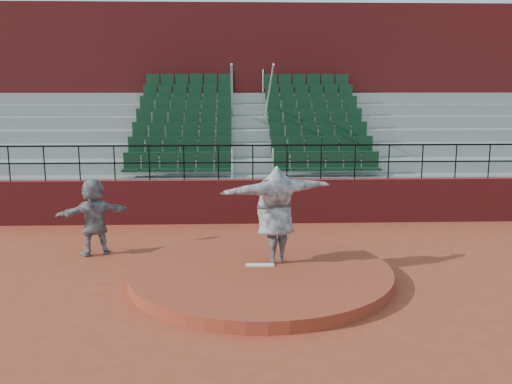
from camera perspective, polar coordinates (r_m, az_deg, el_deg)
ground at (r=12.16m, az=0.45°, el=-8.72°), size 90.00×90.00×0.00m
pitchers_mound at (r=12.12m, az=0.45°, el=-8.17°), size 5.50×5.50×0.25m
pitching_rubber at (r=12.21m, az=0.42°, el=-7.32°), size 0.60×0.15×0.03m
boundary_wall at (r=16.80m, az=-0.32°, el=-0.91°), size 24.00×0.30×1.30m
wall_railing at (r=16.58m, az=-0.32°, el=3.76°), size 24.04×0.05×1.03m
seating_deck at (r=20.27m, az=-0.65°, el=3.38°), size 24.00×5.97×4.63m
press_box_facade at (r=24.06m, az=-0.91°, el=9.58°), size 24.00×3.00×7.10m
pitcher at (r=12.22m, az=1.96°, el=-2.25°), size 2.67×1.63×2.11m
fielder at (r=14.18m, az=-15.90°, el=-2.36°), size 1.80×1.25×1.87m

